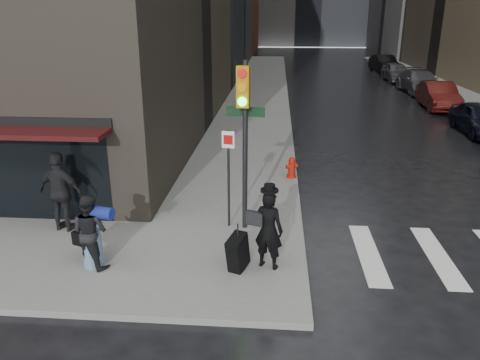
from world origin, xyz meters
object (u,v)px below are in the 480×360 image
(parked_car_1, at_px, (479,118))
(parked_car_4, at_px, (396,72))
(fire_hydrant, at_px, (292,168))
(man_overcoat, at_px, (262,233))
(man_jeans, at_px, (90,231))
(man_greycoat, at_px, (61,192))
(traffic_light, at_px, (243,125))
(parked_car_2, at_px, (439,96))
(parked_car_5, at_px, (384,64))
(parked_car_3, at_px, (419,82))

(parked_car_1, height_order, parked_car_4, parked_car_4)
(fire_hydrant, distance_m, parked_car_4, 26.98)
(man_overcoat, distance_m, man_jeans, 3.68)
(man_overcoat, xyz_separation_m, parked_car_1, (9.69, 13.34, -0.25))
(man_jeans, height_order, parked_car_1, man_jeans)
(man_jeans, relative_size, man_greycoat, 0.81)
(parked_car_1, distance_m, parked_car_4, 17.98)
(man_overcoat, xyz_separation_m, parked_car_4, (10.03, 31.32, -0.20))
(traffic_light, bearing_deg, man_greycoat, -166.45)
(man_overcoat, bearing_deg, parked_car_2, -95.10)
(parked_car_5, bearing_deg, parked_car_2, -97.42)
(parked_car_5, bearing_deg, parked_car_3, -95.73)
(man_greycoat, bearing_deg, man_jeans, 141.80)
(man_greycoat, bearing_deg, traffic_light, -162.43)
(fire_hydrant, height_order, parked_car_1, parked_car_1)
(man_overcoat, height_order, traffic_light, traffic_light)
(man_greycoat, xyz_separation_m, parked_car_5, (15.36, 35.83, -0.37))
(man_overcoat, height_order, parked_car_4, man_overcoat)
(man_greycoat, distance_m, parked_car_5, 38.98)
(parked_car_2, bearing_deg, traffic_light, -117.00)
(man_jeans, distance_m, parked_car_2, 23.68)
(man_jeans, relative_size, parked_car_1, 0.39)
(parked_car_1, bearing_deg, traffic_light, -131.39)
(man_overcoat, height_order, parked_car_2, man_overcoat)
(parked_car_1, xyz_separation_m, parked_car_2, (0.02, 5.99, 0.06))
(man_greycoat, relative_size, traffic_light, 0.49)
(parked_car_3, distance_m, parked_car_4, 6.00)
(parked_car_1, bearing_deg, parked_car_2, 90.22)
(fire_hydrant, distance_m, parked_car_2, 16.07)
(man_overcoat, distance_m, man_greycoat, 5.27)
(man_overcoat, relative_size, parked_car_1, 0.46)
(fire_hydrant, xyz_separation_m, parked_car_3, (9.47, 19.35, 0.32))
(man_jeans, height_order, parked_car_2, man_jeans)
(parked_car_1, height_order, parked_car_3, parked_car_3)
(man_jeans, height_order, traffic_light, traffic_light)
(parked_car_3, bearing_deg, parked_car_2, -97.54)
(parked_car_1, relative_size, parked_car_5, 0.86)
(traffic_light, distance_m, parked_car_4, 31.34)
(man_jeans, xyz_separation_m, man_greycoat, (-1.39, 1.69, 0.20))
(parked_car_5, bearing_deg, man_jeans, -115.96)
(man_jeans, distance_m, fire_hydrant, 7.64)
(traffic_light, height_order, parked_car_3, traffic_light)
(parked_car_2, xyz_separation_m, parked_car_3, (0.55, 5.99, 0.01))
(traffic_light, distance_m, parked_car_2, 20.34)
(parked_car_1, height_order, parked_car_2, parked_car_2)
(man_jeans, bearing_deg, parked_car_1, -112.14)
(man_jeans, relative_size, parked_car_4, 0.37)
(traffic_light, xyz_separation_m, parked_car_3, (10.82, 23.43, -2.08))
(man_overcoat, height_order, fire_hydrant, man_overcoat)
(parked_car_4, bearing_deg, man_overcoat, -108.30)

